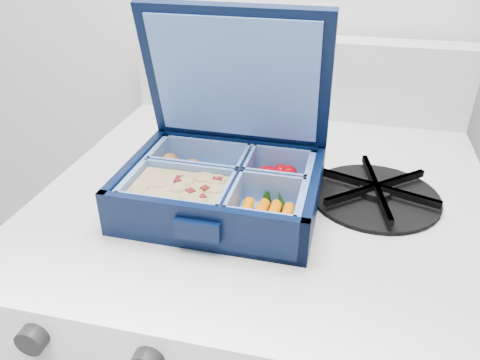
% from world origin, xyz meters
% --- Properties ---
extents(bento_box, '(0.23, 0.18, 0.06)m').
position_xyz_m(bento_box, '(-0.69, 1.61, 0.89)').
color(bento_box, black).
rests_on(bento_box, stove).
extents(burner_grate, '(0.21, 0.21, 0.02)m').
position_xyz_m(burner_grate, '(-0.50, 1.68, 0.88)').
color(burner_grate, black).
rests_on(burner_grate, stove).
extents(burner_grate_rear, '(0.24, 0.24, 0.02)m').
position_xyz_m(burner_grate_rear, '(-0.74, 1.87, 0.88)').
color(burner_grate_rear, black).
rests_on(burner_grate_rear, stove).
extents(fork, '(0.14, 0.17, 0.01)m').
position_xyz_m(fork, '(-0.65, 1.77, 0.87)').
color(fork, '#B6B6B6').
rests_on(fork, stove).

